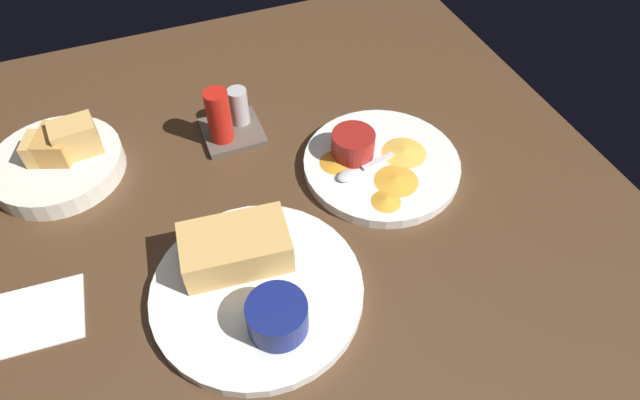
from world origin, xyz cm
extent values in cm
cube|color=#4C331E|center=(0.00, 0.00, -1.50)|extent=(110.00, 110.00, 3.00)
cylinder|color=white|center=(-0.77, -8.15, 0.80)|extent=(25.71, 25.71, 1.60)
cube|color=tan|center=(-1.78, -3.37, 4.00)|extent=(13.73, 8.94, 4.80)
cube|color=#DB938E|center=(-1.78, -3.37, 4.00)|extent=(13.93, 8.36, 0.80)
cylinder|color=navy|center=(-0.48, -13.93, 3.67)|extent=(6.97, 6.97, 4.14)
cylinder|color=black|center=(-0.48, -13.93, 5.34)|extent=(5.72, 5.72, 0.60)
cube|color=silver|center=(1.52, -4.40, 1.85)|extent=(1.91, 5.55, 0.40)
ellipsoid|color=silver|center=(0.39, -9.78, 2.00)|extent=(2.81, 3.58, 0.80)
cylinder|color=white|center=(22.52, 5.67, 0.80)|extent=(22.93, 22.93, 1.60)
cylinder|color=maroon|center=(19.08, 8.53, 3.50)|extent=(6.33, 6.33, 3.80)
cylinder|color=olive|center=(19.08, 8.53, 5.00)|extent=(5.19, 5.19, 0.60)
cube|color=silver|center=(21.84, 5.53, 1.85)|extent=(5.55, 1.90, 0.40)
ellipsoid|color=silver|center=(16.46, 4.41, 2.00)|extent=(3.58, 2.81, 0.80)
cone|color=orange|center=(16.22, 7.72, 1.90)|extent=(6.79, 6.79, 0.60)
cone|color=gold|center=(19.59, -1.65, 1.90)|extent=(5.66, 5.66, 0.60)
cone|color=gold|center=(22.61, 1.27, 1.90)|extent=(7.20, 7.20, 0.60)
cone|color=gold|center=(26.26, 5.95, 1.90)|extent=(7.74, 7.74, 0.60)
cylinder|color=silver|center=(-21.64, 22.15, 1.50)|extent=(18.67, 18.67, 3.00)
cube|color=#C68C42|center=(-20.66, 22.56, 4.89)|extent=(6.25, 7.18, 3.78)
cube|color=tan|center=(-17.85, 22.27, 5.47)|extent=(6.39, 4.95, 4.94)
cube|color=tan|center=(-21.73, 22.14, 4.81)|extent=(7.14, 6.18, 3.61)
cube|color=brown|center=(4.06, 20.91, 0.50)|extent=(9.00, 9.00, 1.00)
cylinder|color=red|center=(2.26, 19.71, 5.25)|extent=(3.60, 3.60, 8.50)
cylinder|color=#B2B2B2|center=(5.86, 22.31, 4.00)|extent=(3.00, 3.00, 6.00)
cube|color=white|center=(-26.18, -1.55, 0.20)|extent=(11.56, 9.69, 0.40)
camera|label=1|loc=(-6.18, -42.61, 57.05)|focal=30.09mm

